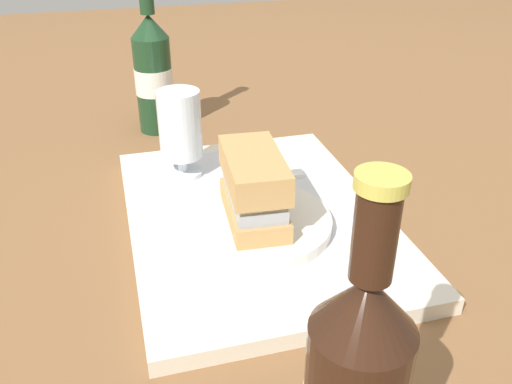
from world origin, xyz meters
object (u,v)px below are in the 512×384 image
at_px(beer_glass, 180,129).
at_px(sandwich, 253,185).
at_px(plate, 254,222).
at_px(beer_bottle, 153,73).

bearing_deg(beer_glass, sandwich, -158.94).
bearing_deg(sandwich, beer_glass, 25.09).
xyz_separation_m(plate, beer_glass, (0.16, 0.06, 0.06)).
xyz_separation_m(plate, sandwich, (0.00, -0.00, 0.05)).
height_order(plate, sandwich, sandwich).
height_order(sandwich, beer_bottle, beer_bottle).
xyz_separation_m(sandwich, beer_glass, (0.16, 0.06, 0.01)).
distance_m(sandwich, beer_glass, 0.17).
bearing_deg(beer_glass, plate, -159.41).
bearing_deg(sandwich, beer_bottle, 14.74).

